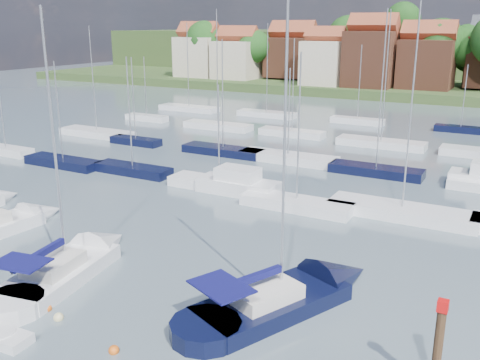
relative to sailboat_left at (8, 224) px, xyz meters
The scene contains 11 objects.
ground 38.25m from the sailboat_left, 66.14° to the left, with size 260.00×260.00×0.00m, color #3F4C56.
sailboat_left is the anchor object (origin of this frame).
sailboat_centre 9.24m from the sailboat_left, 15.14° to the right, with size 5.03×12.16×16.02m.
sailboat_navy 21.70m from the sailboat_left, ahead, with size 8.20×12.94×17.49m.
tender 14.90m from the sailboat_left, 39.77° to the right, with size 2.80×1.44×0.59m.
buoy_c 12.90m from the sailboat_left, 30.67° to the right, with size 0.41×0.41×0.41m, color #D85914.
buoy_d 18.18m from the sailboat_left, 25.28° to the right, with size 0.48×0.48×0.48m, color #D85914.
buoy_e 21.79m from the sailboat_left, ahead, with size 0.43×0.43×0.43m, color #D85914.
buoy_h 14.07m from the sailboat_left, 29.61° to the right, with size 0.49×0.49×0.49m, color beige.
marina_field 34.78m from the sailboat_left, 60.02° to the left, with size 79.62×41.41×15.93m.
far_shore_town 128.93m from the sailboat_left, 82.11° to the left, with size 212.46×90.00×22.27m.
Camera 1 is at (15.51, -17.95, 13.78)m, focal length 40.00 mm.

